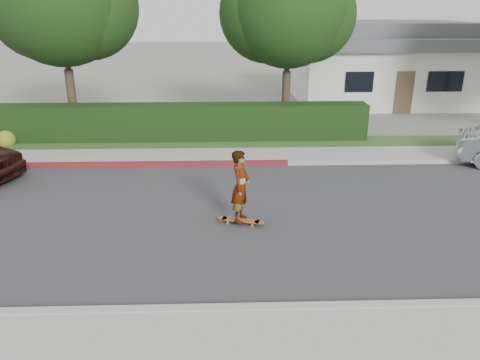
{
  "coord_description": "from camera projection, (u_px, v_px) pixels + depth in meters",
  "views": [
    {
      "loc": [
        -1.12,
        -11.09,
        5.19
      ],
      "look_at": [
        -0.77,
        0.03,
        1.0
      ],
      "focal_mm": 35.0,
      "sensor_mm": 36.0,
      "label": 1
    }
  ],
  "objects": [
    {
      "name": "ground",
      "position": [
        269.0,
        216.0,
        12.24
      ],
      "size": [
        120.0,
        120.0,
        0.0
      ],
      "primitive_type": "plane",
      "color": "slate",
      "rests_on": "ground"
    },
    {
      "name": "skateboard",
      "position": [
        241.0,
        220.0,
        11.74
      ],
      "size": [
        1.2,
        0.54,
        0.11
      ],
      "rotation": [
        0.0,
        0.0,
        -0.27
      ],
      "color": "#AE8230",
      "rests_on": "ground"
    },
    {
      "name": "curb_near",
      "position": [
        290.0,
        309.0,
        8.38
      ],
      "size": [
        60.0,
        0.2,
        0.15
      ],
      "primitive_type": "cube",
      "color": "#9E9E99",
      "rests_on": "ground"
    },
    {
      "name": "curb_far",
      "position": [
        259.0,
        163.0,
        16.05
      ],
      "size": [
        60.0,
        0.2,
        0.15
      ],
      "primitive_type": "cube",
      "color": "#9E9E99",
      "rests_on": "ground"
    },
    {
      "name": "house",
      "position": [
        384.0,
        62.0,
        26.7
      ],
      "size": [
        10.6,
        8.6,
        4.3
      ],
      "color": "beige",
      "rests_on": "ground"
    },
    {
      "name": "tree_left",
      "position": [
        61.0,
        2.0,
        18.29
      ],
      "size": [
        5.99,
        5.21,
        8.0
      ],
      "color": "#33261C",
      "rests_on": "ground"
    },
    {
      "name": "hedge",
      "position": [
        178.0,
        123.0,
        18.62
      ],
      "size": [
        15.0,
        1.0,
        1.5
      ],
      "primitive_type": "cube",
      "color": "black",
      "rests_on": "ground"
    },
    {
      "name": "skateboarder",
      "position": [
        241.0,
        186.0,
        11.41
      ],
      "size": [
        0.62,
        0.76,
        1.82
      ],
      "primitive_type": "imported",
      "rotation": [
        0.0,
        0.0,
        1.25
      ],
      "color": "white",
      "rests_on": "skateboard"
    },
    {
      "name": "sidewalk_far",
      "position": [
        257.0,
        156.0,
        16.9
      ],
      "size": [
        60.0,
        1.6,
        0.12
      ],
      "primitive_type": "cube",
      "color": "gray",
      "rests_on": "ground"
    },
    {
      "name": "road",
      "position": [
        269.0,
        216.0,
        12.24
      ],
      "size": [
        60.0,
        8.0,
        0.01
      ],
      "primitive_type": "cube",
      "color": "#2D2D30",
      "rests_on": "ground"
    },
    {
      "name": "tree_center",
      "position": [
        288.0,
        12.0,
        19.15
      ],
      "size": [
        5.66,
        4.84,
        7.44
      ],
      "color": "#33261C",
      "rests_on": "ground"
    },
    {
      "name": "curb_red_section",
      "position": [
        112.0,
        165.0,
        15.9
      ],
      "size": [
        12.0,
        0.21,
        0.15
      ],
      "primitive_type": "cube",
      "color": "maroon",
      "rests_on": "ground"
    },
    {
      "name": "sidewalk_near",
      "position": [
        297.0,
        344.0,
        7.54
      ],
      "size": [
        60.0,
        1.6,
        0.12
      ],
      "primitive_type": "cube",
      "color": "gray",
      "rests_on": "ground"
    },
    {
      "name": "planting_strip",
      "position": [
        254.0,
        144.0,
        18.4
      ],
      "size": [
        60.0,
        1.6,
        0.1
      ],
      "primitive_type": "cube",
      "color": "#2D4C1E",
      "rests_on": "ground"
    }
  ]
}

